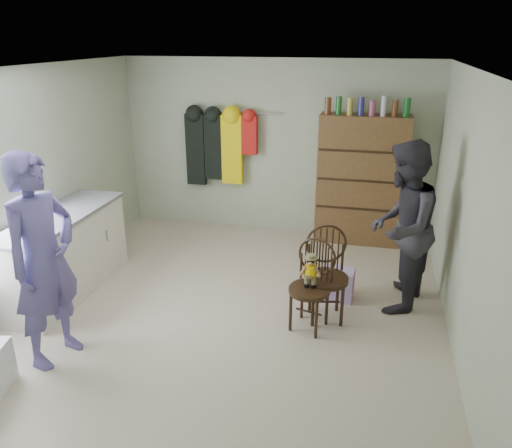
% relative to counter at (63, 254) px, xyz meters
% --- Properties ---
extents(ground_plane, '(5.00, 5.00, 0.00)m').
position_rel_counter_xyz_m(ground_plane, '(1.95, 0.00, -0.47)').
color(ground_plane, beige).
rests_on(ground_plane, ground).
extents(room_walls, '(5.00, 5.00, 5.00)m').
position_rel_counter_xyz_m(room_walls, '(1.95, 0.53, 1.11)').
color(room_walls, '#B0B89A').
rests_on(room_walls, ground).
extents(counter, '(0.64, 1.86, 0.94)m').
position_rel_counter_xyz_m(counter, '(0.00, 0.00, 0.00)').
color(counter, silver).
rests_on(counter, ground).
extents(chair_front, '(0.51, 0.51, 0.93)m').
position_rel_counter_xyz_m(chair_front, '(2.84, -0.09, 0.06)').
color(chair_front, '#3A2414').
rests_on(chair_front, ground).
extents(chair_far, '(0.53, 0.53, 0.99)m').
position_rel_counter_xyz_m(chair_far, '(2.96, 0.14, 0.06)').
color(chair_far, '#3A2414').
rests_on(chair_far, ground).
extents(striped_bag, '(0.35, 0.28, 0.35)m').
position_rel_counter_xyz_m(striped_bag, '(3.07, 0.55, -0.30)').
color(striped_bag, pink).
rests_on(striped_bag, ground).
extents(person_left, '(0.60, 0.78, 1.93)m').
position_rel_counter_xyz_m(person_left, '(0.63, -1.13, 0.49)').
color(person_left, '#595094').
rests_on(person_left, ground).
extents(person_right, '(0.89, 1.03, 1.83)m').
position_rel_counter_xyz_m(person_right, '(3.68, 0.54, 0.44)').
color(person_right, '#2D2B33').
rests_on(person_right, ground).
extents(dresser, '(1.20, 0.39, 2.06)m').
position_rel_counter_xyz_m(dresser, '(3.20, 2.30, 0.44)').
color(dresser, brown).
rests_on(dresser, ground).
extents(coat_rack, '(1.42, 0.12, 1.09)m').
position_rel_counter_xyz_m(coat_rack, '(1.12, 2.38, 0.78)').
color(coat_rack, '#99999E').
rests_on(coat_rack, ground).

